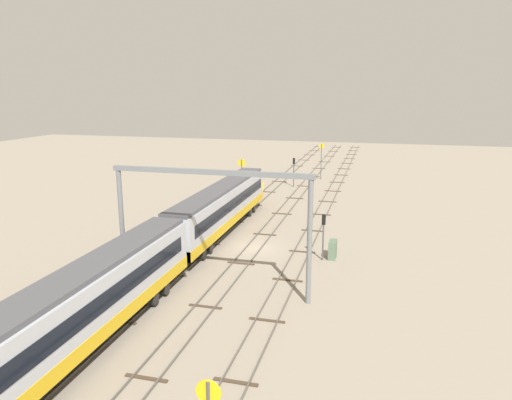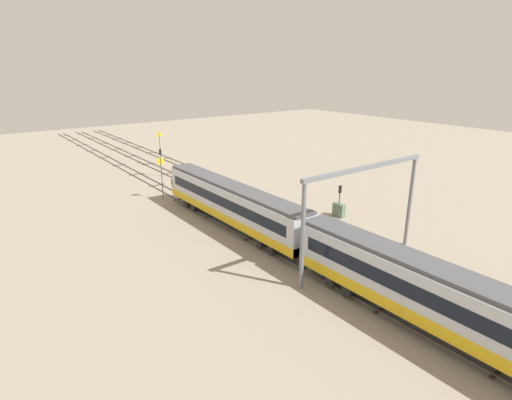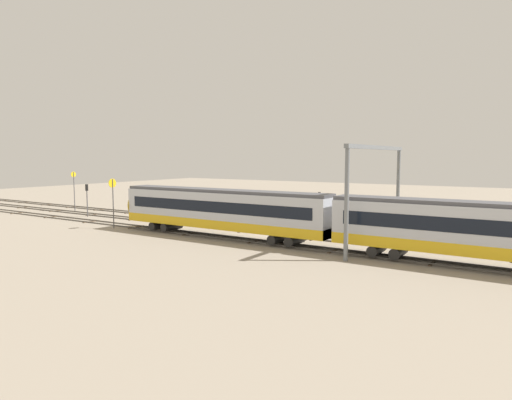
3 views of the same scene
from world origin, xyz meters
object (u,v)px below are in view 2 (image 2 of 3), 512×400
Objects in this scene: signal_light_trackside_departure at (161,159)px; speed_sign_far_trackside at (160,145)px; relay_cabinet at (339,210)px; signal_light_trackside_approach at (340,197)px; speed_sign_mid_trackside at (161,172)px; overhead_gantry at (364,195)px.

speed_sign_far_trackside is at bearing -23.69° from signal_light_trackside_departure.
signal_light_trackside_departure is 31.84m from relay_cabinet.
speed_sign_far_trackside reaches higher than relay_cabinet.
speed_sign_far_trackside is 38.87m from signal_light_trackside_approach.
signal_light_trackside_approach reaches higher than relay_cabinet.
speed_sign_mid_trackside is at bearing 156.47° from signal_light_trackside_departure.
speed_sign_far_trackside is (18.80, -8.21, -0.05)m from speed_sign_mid_trackside.
speed_sign_far_trackside is 1.34× the size of signal_light_trackside_departure.
relay_cabinet is (9.67, -7.89, -5.85)m from overhead_gantry.
speed_sign_far_trackside is at bearing -2.46° from overhead_gantry.
overhead_gantry reaches higher than speed_sign_mid_trackside.
speed_sign_far_trackside reaches higher than signal_light_trackside_approach.
signal_light_trackside_departure is (11.39, -4.96, -0.85)m from speed_sign_mid_trackside.
signal_light_trackside_approach is (-19.72, -13.27, -1.05)m from speed_sign_mid_trackside.
speed_sign_mid_trackside is at bearing 36.43° from relay_cabinet.
signal_light_trackside_approach is at bearing -38.29° from overhead_gantry.
signal_light_trackside_departure is 2.80× the size of relay_cabinet.
overhead_gantry is 13.79m from relay_cabinet.
signal_light_trackside_departure reaches higher than signal_light_trackside_approach.
signal_light_trackside_departure is at bearing 16.65° from relay_cabinet.
signal_light_trackside_approach is (-38.52, -5.06, -1.00)m from speed_sign_far_trackside.
signal_light_trackside_approach is at bearing 130.33° from relay_cabinet.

